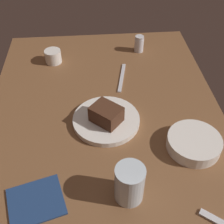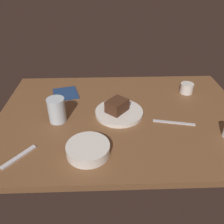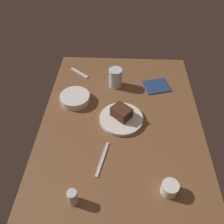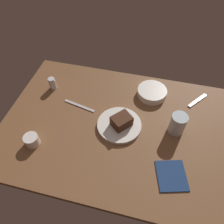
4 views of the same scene
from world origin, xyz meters
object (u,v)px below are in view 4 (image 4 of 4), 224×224
dessert_plate (119,125)px  side_bowl (152,92)px  chocolate_cake_slice (122,120)px  salt_shaker (52,83)px  coffee_cup (32,140)px  butter_knife (80,106)px  folded_napkin (172,176)px  water_glass (178,124)px  dessert_spoon (197,101)px

dessert_plate → side_bowl: (13.54, 26.67, 1.10)cm
chocolate_cake_slice → salt_shaker: 49.34cm
coffee_cup → butter_knife: size_ratio=0.37×
coffee_cup → butter_knife: coffee_cup is taller
dessert_plate → butter_knife: dessert_plate is taller
side_bowl → folded_napkin: side_bowl is taller
salt_shaker → side_bowl: bearing=8.2°
salt_shaker → folded_napkin: 83.39cm
water_glass → chocolate_cake_slice: bearing=-172.1°
salt_shaker → dessert_spoon: size_ratio=0.50×
water_glass → salt_shaker: bearing=169.2°
side_bowl → salt_shaker: bearing=-171.8°
water_glass → side_bowl: water_glass is taller
salt_shaker → folded_napkin: (73.53, -39.20, -3.37)cm
chocolate_cake_slice → butter_knife: (-25.84, 7.82, -4.56)cm
coffee_cup → folded_napkin: (67.64, -0.64, -2.51)cm
butter_knife → folded_napkin: size_ratio=1.31×
chocolate_cake_slice → coffee_cup: bearing=-152.7°
salt_shaker → folded_napkin: bearing=-28.1°
folded_napkin → dessert_spoon: bearing=77.2°
side_bowl → dessert_spoon: side_bowl is taller
dessert_plate → water_glass: bearing=8.4°
water_glass → side_bowl: 27.34cm
dessert_plate → chocolate_cake_slice: size_ratio=2.39×
butter_knife → water_glass: bearing=7.8°
chocolate_cake_slice → water_glass: (27.59, 3.84, 0.97)cm
side_bowl → chocolate_cake_slice: bearing=-115.3°
dessert_plate → folded_napkin: bearing=-36.2°
dessert_plate → folded_napkin: dessert_plate is taller
dessert_spoon → coffee_cup: bearing=-19.9°
side_bowl → folded_napkin: (15.10, -47.65, -1.77)cm
chocolate_cake_slice → dessert_spoon: chocolate_cake_slice is taller
salt_shaker → coffee_cup: size_ratio=1.06×
salt_shaker → coffee_cup: salt_shaker is taller
coffee_cup → dessert_spoon: bearing=31.6°
water_glass → coffee_cup: 72.06cm
salt_shaker → water_glass: (73.57, -14.01, 2.11)cm
salt_shaker → coffee_cup: (5.89, -38.56, -0.86)cm
chocolate_cake_slice → water_glass: 27.87cm
salt_shaker → dessert_spoon: 85.34cm
side_bowl → dessert_spoon: (26.28, 1.40, -1.72)cm
chocolate_cake_slice → folded_napkin: bearing=-37.8°
salt_shaker → water_glass: bearing=-10.8°
dessert_plate → side_bowl: 29.93cm
side_bowl → coffee_cup: (-52.54, -47.01, 0.74)cm
folded_napkin → chocolate_cake_slice: bearing=142.2°
water_glass → butter_knife: size_ratio=0.61×
chocolate_cake_slice → side_bowl: (12.45, 26.30, -2.74)cm
salt_shaker → folded_napkin: salt_shaker is taller
salt_shaker → folded_napkin: size_ratio=0.51×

